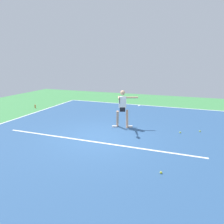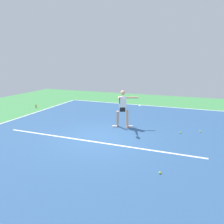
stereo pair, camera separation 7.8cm
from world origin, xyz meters
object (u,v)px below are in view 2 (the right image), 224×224
Objects in this scene: tennis_ball_by_sideline at (160,173)px; water_bottle at (36,106)px; tennis_player at (123,106)px; tennis_ball_by_baseline at (180,133)px; tennis_ball_near_service_line at (200,131)px.

tennis_ball_by_sideline is 10.59m from water_bottle.
water_bottle is at bearing -37.00° from tennis_player.
tennis_player reaches higher than tennis_ball_by_baseline.
tennis_player is 4.43m from tennis_ball_by_sideline.
tennis_ball_by_baseline is at bearing -94.41° from tennis_ball_by_sideline.
tennis_player is 7.01m from water_bottle.
tennis_ball_by_sideline is at bearing 75.47° from tennis_ball_near_service_line.
tennis_ball_near_service_line and tennis_ball_by_baseline have the same top height.
tennis_player reaches higher than water_bottle.
tennis_ball_near_service_line is 1.00× the size of tennis_ball_by_sideline.
tennis_ball_by_sideline is at bearing 148.21° from water_bottle.
tennis_ball_near_service_line is at bearing 172.43° from water_bottle.
tennis_ball_by_sideline is 3.76m from tennis_ball_by_baseline.
water_bottle reaches higher than tennis_ball_by_sideline.
tennis_player is 26.84× the size of tennis_ball_by_baseline.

